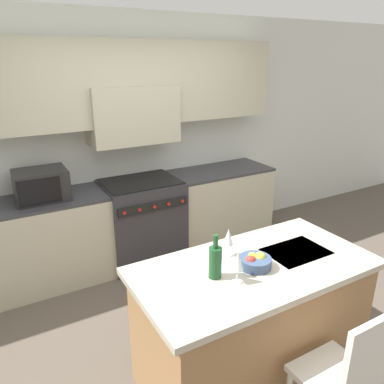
{
  "coord_description": "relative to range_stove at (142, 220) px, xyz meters",
  "views": [
    {
      "loc": [
        -1.44,
        -2.09,
        2.23
      ],
      "look_at": [
        0.0,
        0.44,
        1.17
      ],
      "focal_mm": 35.0,
      "sensor_mm": 36.0,
      "label": 1
    }
  ],
  "objects": [
    {
      "name": "range_stove",
      "position": [
        0.0,
        0.0,
        0.0
      ],
      "size": [
        0.84,
        0.7,
        0.95
      ],
      "color": "#2D2D33",
      "rests_on": "ground_plane"
    },
    {
      "name": "wine_bottle",
      "position": [
        -0.31,
        -1.97,
        0.56
      ],
      "size": [
        0.08,
        0.08,
        0.29
      ],
      "color": "#194723",
      "rests_on": "kitchen_island"
    },
    {
      "name": "fruit_bowl",
      "position": [
        -0.01,
        -2.0,
        0.49
      ],
      "size": [
        0.21,
        0.21,
        0.1
      ],
      "color": "#384C6B",
      "rests_on": "kitchen_island"
    },
    {
      "name": "wine_glass_near",
      "position": [
        -0.22,
        -2.09,
        0.59
      ],
      "size": [
        0.07,
        0.07,
        0.2
      ],
      "color": "white",
      "rests_on": "kitchen_island"
    },
    {
      "name": "island_chair",
      "position": [
        0.12,
        -2.7,
        0.09
      ],
      "size": [
        0.42,
        0.4,
        1.0
      ],
      "color": "beige",
      "rests_on": "ground_plane"
    },
    {
      "name": "ground_plane",
      "position": [
        -0.0,
        -1.57,
        -0.47
      ],
      "size": [
        10.0,
        10.0,
        0.0
      ],
      "primitive_type": "plane",
      "color": "brown"
    },
    {
      "name": "wine_glass_far",
      "position": [
        -0.08,
        -1.79,
        0.59
      ],
      "size": [
        0.07,
        0.07,
        0.2
      ],
      "color": "white",
      "rests_on": "kitchen_island"
    },
    {
      "name": "kitchen_island",
      "position": [
        0.01,
        -1.98,
        -0.01
      ],
      "size": [
        1.64,
        0.84,
        0.92
      ],
      "color": "olive",
      "rests_on": "ground_plane"
    },
    {
      "name": "back_counter",
      "position": [
        0.0,
        0.02,
        -0.02
      ],
      "size": [
        3.39,
        0.62,
        0.92
      ],
      "color": "#B2AD93",
      "rests_on": "ground_plane"
    },
    {
      "name": "microwave",
      "position": [
        -1.01,
        0.02,
        0.59
      ],
      "size": [
        0.48,
        0.39,
        0.3
      ],
      "color": "black",
      "rests_on": "back_counter"
    },
    {
      "name": "back_cabinetry",
      "position": [
        -0.0,
        0.27,
        1.12
      ],
      "size": [
        10.0,
        0.46,
        2.7
      ],
      "color": "silver",
      "rests_on": "ground_plane"
    }
  ]
}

